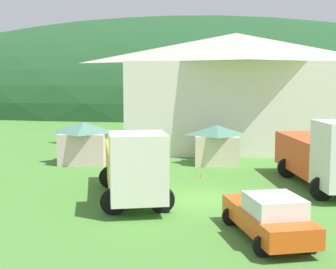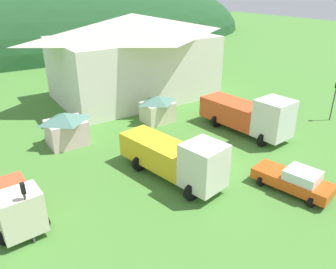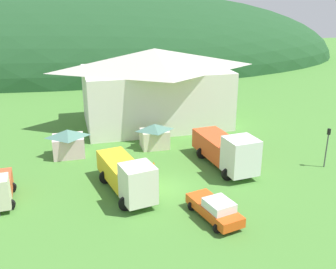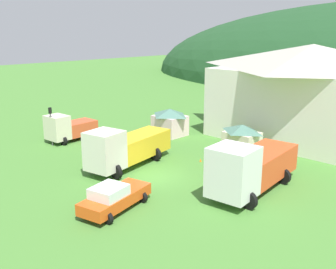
% 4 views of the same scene
% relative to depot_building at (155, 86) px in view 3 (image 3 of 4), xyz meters
% --- Properties ---
extents(ground_plane, '(200.00, 200.00, 0.00)m').
position_rel_depot_building_xyz_m(ground_plane, '(-3.01, -17.11, -4.70)').
color(ground_plane, '#477F33').
extents(forested_hill_backdrop, '(122.15, 60.00, 32.68)m').
position_rel_depot_building_xyz_m(forested_hill_backdrop, '(-3.01, 50.14, -4.70)').
color(forested_hill_backdrop, '#1E4723').
rests_on(forested_hill_backdrop, ground).
extents(depot_building, '(18.01, 11.81, 9.13)m').
position_rel_depot_building_xyz_m(depot_building, '(0.00, 0.00, 0.00)').
color(depot_building, white).
rests_on(depot_building, ground).
extents(play_shed_cream, '(2.99, 2.39, 2.57)m').
position_rel_depot_building_xyz_m(play_shed_cream, '(-1.94, -8.06, -3.38)').
color(play_shed_cream, beige).
rests_on(play_shed_cream, ground).
extents(play_shed_pink, '(3.20, 2.75, 2.72)m').
position_rel_depot_building_xyz_m(play_shed_pink, '(-10.61, -8.07, -3.30)').
color(play_shed_pink, beige).
rests_on(play_shed_pink, ground).
extents(heavy_rig_striped, '(4.00, 8.37, 3.38)m').
position_rel_depot_building_xyz_m(heavy_rig_striped, '(-6.30, -17.40, -3.06)').
color(heavy_rig_striped, silver).
rests_on(heavy_rig_striped, ground).
extents(heavy_rig_white, '(3.90, 8.63, 3.65)m').
position_rel_depot_building_xyz_m(heavy_rig_white, '(3.26, -14.74, -2.94)').
color(heavy_rig_white, white).
rests_on(heavy_rig_white, ground).
extents(service_pickup_orange, '(2.96, 5.13, 1.66)m').
position_rel_depot_building_xyz_m(service_pickup_orange, '(-0.96, -22.67, -3.88)').
color(service_pickup_orange, '#E45118').
rests_on(service_pickup_orange, ground).
extents(traffic_light_east, '(0.20, 0.32, 3.73)m').
position_rel_depot_building_xyz_m(traffic_light_east, '(12.08, -16.90, -2.39)').
color(traffic_light_east, '#4C4C51').
rests_on(traffic_light_east, ground).
extents(traffic_cone_near_pickup, '(0.36, 0.36, 0.51)m').
position_rel_depot_building_xyz_m(traffic_cone_near_pickup, '(-3.01, -12.26, -4.70)').
color(traffic_cone_near_pickup, orange).
rests_on(traffic_cone_near_pickup, ground).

